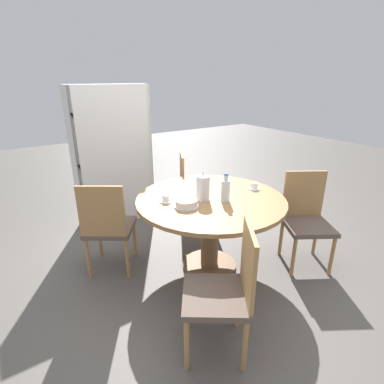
{
  "coord_description": "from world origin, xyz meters",
  "views": [
    {
      "loc": [
        -1.54,
        -1.98,
        1.74
      ],
      "look_at": [
        0.0,
        0.3,
        0.69
      ],
      "focal_mm": 28.0,
      "sensor_mm": 36.0,
      "label": 1
    }
  ],
  "objects_px": {
    "chair_b": "(306,218)",
    "cake_main": "(186,203)",
    "cup_a": "(166,199)",
    "bookshelf": "(113,160)",
    "chair_d": "(108,225)",
    "cup_b": "(254,186)",
    "cup_c": "(202,178)",
    "chair_c": "(193,188)",
    "water_bottle": "(226,190)",
    "coffee_pot": "(203,187)",
    "chair_a": "(226,289)"
  },
  "relations": [
    {
      "from": "cup_a",
      "to": "cup_c",
      "type": "height_order",
      "value": "same"
    },
    {
      "from": "chair_b",
      "to": "cake_main",
      "type": "bearing_deg",
      "value": -167.7
    },
    {
      "from": "chair_c",
      "to": "cake_main",
      "type": "distance_m",
      "value": 1.16
    },
    {
      "from": "chair_a",
      "to": "coffee_pot",
      "type": "bearing_deg",
      "value": -171.22
    },
    {
      "from": "water_bottle",
      "to": "cup_b",
      "type": "height_order",
      "value": "water_bottle"
    },
    {
      "from": "chair_a",
      "to": "coffee_pot",
      "type": "relative_size",
      "value": 3.5
    },
    {
      "from": "cup_b",
      "to": "chair_a",
      "type": "bearing_deg",
      "value": -142.23
    },
    {
      "from": "cup_a",
      "to": "bookshelf",
      "type": "bearing_deg",
      "value": 89.3
    },
    {
      "from": "cup_c",
      "to": "bookshelf",
      "type": "bearing_deg",
      "value": 118.4
    },
    {
      "from": "water_bottle",
      "to": "chair_b",
      "type": "bearing_deg",
      "value": -21.43
    },
    {
      "from": "chair_b",
      "to": "coffee_pot",
      "type": "bearing_deg",
      "value": -173.62
    },
    {
      "from": "coffee_pot",
      "to": "cup_c",
      "type": "height_order",
      "value": "coffee_pot"
    },
    {
      "from": "chair_d",
      "to": "cup_c",
      "type": "bearing_deg",
      "value": -147.79
    },
    {
      "from": "cup_a",
      "to": "cup_c",
      "type": "relative_size",
      "value": 1.0
    },
    {
      "from": "chair_b",
      "to": "cup_b",
      "type": "xyz_separation_m",
      "value": [
        -0.34,
        0.39,
        0.27
      ]
    },
    {
      "from": "chair_d",
      "to": "coffee_pot",
      "type": "xyz_separation_m",
      "value": [
        0.72,
        -0.48,
        0.37
      ]
    },
    {
      "from": "chair_d",
      "to": "cup_a",
      "type": "relative_size",
      "value": 7.29
    },
    {
      "from": "water_bottle",
      "to": "bookshelf",
      "type": "bearing_deg",
      "value": 104.37
    },
    {
      "from": "chair_b",
      "to": "cake_main",
      "type": "relative_size",
      "value": 4.26
    },
    {
      "from": "chair_b",
      "to": "chair_d",
      "type": "height_order",
      "value": "same"
    },
    {
      "from": "chair_b",
      "to": "cup_a",
      "type": "bearing_deg",
      "value": -174.24
    },
    {
      "from": "chair_c",
      "to": "cup_c",
      "type": "xyz_separation_m",
      "value": [
        -0.18,
        -0.42,
        0.27
      ]
    },
    {
      "from": "chair_a",
      "to": "cup_a",
      "type": "relative_size",
      "value": 7.29
    },
    {
      "from": "chair_d",
      "to": "cake_main",
      "type": "relative_size",
      "value": 4.26
    },
    {
      "from": "chair_a",
      "to": "bookshelf",
      "type": "distance_m",
      "value": 2.32
    },
    {
      "from": "cup_a",
      "to": "cup_b",
      "type": "xyz_separation_m",
      "value": [
        0.87,
        -0.2,
        0.0
      ]
    },
    {
      "from": "chair_d",
      "to": "cup_c",
      "type": "distance_m",
      "value": 1.06
    },
    {
      "from": "cup_c",
      "to": "cake_main",
      "type": "bearing_deg",
      "value": -136.31
    },
    {
      "from": "coffee_pot",
      "to": "cup_b",
      "type": "height_order",
      "value": "coffee_pot"
    },
    {
      "from": "chair_d",
      "to": "cup_b",
      "type": "height_order",
      "value": "chair_d"
    },
    {
      "from": "chair_b",
      "to": "chair_d",
      "type": "xyz_separation_m",
      "value": [
        -1.64,
        0.91,
        0.0
      ]
    },
    {
      "from": "cup_a",
      "to": "chair_c",
      "type": "bearing_deg",
      "value": 42.78
    },
    {
      "from": "chair_a",
      "to": "cup_b",
      "type": "xyz_separation_m",
      "value": [
        0.98,
        0.76,
        0.27
      ]
    },
    {
      "from": "chair_b",
      "to": "cup_b",
      "type": "distance_m",
      "value": 0.58
    },
    {
      "from": "cup_a",
      "to": "cup_b",
      "type": "height_order",
      "value": "same"
    },
    {
      "from": "chair_b",
      "to": "water_bottle",
      "type": "xyz_separation_m",
      "value": [
        -0.78,
        0.3,
        0.35
      ]
    },
    {
      "from": "chair_a",
      "to": "water_bottle",
      "type": "distance_m",
      "value": 0.93
    },
    {
      "from": "chair_d",
      "to": "water_bottle",
      "type": "xyz_separation_m",
      "value": [
        0.87,
        -0.61,
        0.35
      ]
    },
    {
      "from": "chair_c",
      "to": "water_bottle",
      "type": "bearing_deg",
      "value": -170.14
    },
    {
      "from": "cake_main",
      "to": "chair_a",
      "type": "bearing_deg",
      "value": -104.41
    },
    {
      "from": "chair_d",
      "to": "cup_b",
      "type": "bearing_deg",
      "value": -167.46
    },
    {
      "from": "coffee_pot",
      "to": "water_bottle",
      "type": "distance_m",
      "value": 0.2
    },
    {
      "from": "chair_a",
      "to": "coffee_pot",
      "type": "height_order",
      "value": "coffee_pot"
    },
    {
      "from": "coffee_pot",
      "to": "bookshelf",
      "type": "bearing_deg",
      "value": 100.32
    },
    {
      "from": "chair_a",
      "to": "cup_c",
      "type": "xyz_separation_m",
      "value": [
        0.7,
        1.24,
        0.27
      ]
    },
    {
      "from": "chair_d",
      "to": "coffee_pot",
      "type": "height_order",
      "value": "coffee_pot"
    },
    {
      "from": "chair_a",
      "to": "water_bottle",
      "type": "height_order",
      "value": "water_bottle"
    },
    {
      "from": "cake_main",
      "to": "cup_c",
      "type": "distance_m",
      "value": 0.69
    },
    {
      "from": "chair_d",
      "to": "cup_b",
      "type": "distance_m",
      "value": 1.43
    },
    {
      "from": "cup_b",
      "to": "cup_c",
      "type": "relative_size",
      "value": 1.0
    }
  ]
}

